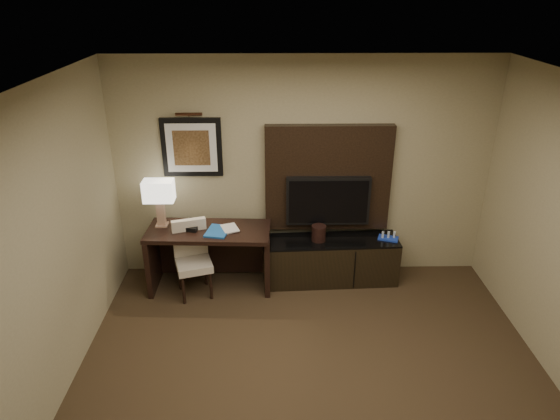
{
  "coord_description": "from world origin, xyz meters",
  "views": [
    {
      "loc": [
        -0.36,
        -3.12,
        3.4
      ],
      "look_at": [
        -0.28,
        1.8,
        1.15
      ],
      "focal_mm": 32.0,
      "sensor_mm": 36.0,
      "label": 1
    }
  ],
  "objects_px": {
    "credenza": "(330,260)",
    "desk_phone": "(190,225)",
    "table_lamp": "(160,204)",
    "ice_bucket": "(319,233)",
    "tv": "(328,201)",
    "desk_chair": "(194,264)",
    "desk": "(210,258)",
    "minibar_tray": "(388,236)"
  },
  "relations": [
    {
      "from": "credenza",
      "to": "desk",
      "type": "bearing_deg",
      "value": -178.8
    },
    {
      "from": "desk_chair",
      "to": "tv",
      "type": "bearing_deg",
      "value": -2.17
    },
    {
      "from": "desk_chair",
      "to": "ice_bucket",
      "type": "xyz_separation_m",
      "value": [
        1.48,
        0.28,
        0.25
      ]
    },
    {
      "from": "desk",
      "to": "ice_bucket",
      "type": "xyz_separation_m",
      "value": [
        1.3,
        0.1,
        0.28
      ]
    },
    {
      "from": "tv",
      "to": "desk_phone",
      "type": "xyz_separation_m",
      "value": [
        -1.62,
        -0.22,
        -0.2
      ]
    },
    {
      "from": "tv",
      "to": "ice_bucket",
      "type": "xyz_separation_m",
      "value": [
        -0.11,
        -0.14,
        -0.36
      ]
    },
    {
      "from": "table_lamp",
      "to": "desk_phone",
      "type": "xyz_separation_m",
      "value": [
        0.35,
        -0.1,
        -0.23
      ]
    },
    {
      "from": "desk",
      "to": "ice_bucket",
      "type": "height_order",
      "value": "desk"
    },
    {
      "from": "tv",
      "to": "table_lamp",
      "type": "height_order",
      "value": "table_lamp"
    },
    {
      "from": "desk",
      "to": "tv",
      "type": "relative_size",
      "value": 1.44
    },
    {
      "from": "desk_phone",
      "to": "minibar_tray",
      "type": "bearing_deg",
      "value": 16.76
    },
    {
      "from": "tv",
      "to": "desk_chair",
      "type": "xyz_separation_m",
      "value": [
        -1.59,
        -0.42,
        -0.61
      ]
    },
    {
      "from": "desk_chair",
      "to": "table_lamp",
      "type": "xyz_separation_m",
      "value": [
        -0.39,
        0.3,
        0.63
      ]
    },
    {
      "from": "desk_chair",
      "to": "ice_bucket",
      "type": "height_order",
      "value": "desk_chair"
    },
    {
      "from": "credenza",
      "to": "ice_bucket",
      "type": "height_order",
      "value": "ice_bucket"
    },
    {
      "from": "desk_phone",
      "to": "tv",
      "type": "bearing_deg",
      "value": 22.26
    },
    {
      "from": "desk_chair",
      "to": "ice_bucket",
      "type": "distance_m",
      "value": 1.52
    },
    {
      "from": "desk",
      "to": "desk_phone",
      "type": "bearing_deg",
      "value": 177.64
    },
    {
      "from": "desk",
      "to": "credenza",
      "type": "xyz_separation_m",
      "value": [
        1.46,
        0.1,
        -0.1
      ]
    },
    {
      "from": "tv",
      "to": "table_lamp",
      "type": "bearing_deg",
      "value": -176.38
    },
    {
      "from": "desk",
      "to": "ice_bucket",
      "type": "relative_size",
      "value": 7.47
    },
    {
      "from": "desk",
      "to": "credenza",
      "type": "relative_size",
      "value": 0.88
    },
    {
      "from": "credenza",
      "to": "minibar_tray",
      "type": "bearing_deg",
      "value": -1.74
    },
    {
      "from": "desk",
      "to": "table_lamp",
      "type": "relative_size",
      "value": 2.59
    },
    {
      "from": "desk",
      "to": "table_lamp",
      "type": "xyz_separation_m",
      "value": [
        -0.56,
        0.12,
        0.66
      ]
    },
    {
      "from": "desk",
      "to": "desk_phone",
      "type": "xyz_separation_m",
      "value": [
        -0.21,
        0.02,
        0.43
      ]
    },
    {
      "from": "credenza",
      "to": "desk_phone",
      "type": "xyz_separation_m",
      "value": [
        -1.66,
        -0.08,
        0.54
      ]
    },
    {
      "from": "minibar_tray",
      "to": "credenza",
      "type": "bearing_deg",
      "value": -179.01
    },
    {
      "from": "tv",
      "to": "desk_phone",
      "type": "distance_m",
      "value": 1.65
    },
    {
      "from": "table_lamp",
      "to": "desk_phone",
      "type": "distance_m",
      "value": 0.43
    },
    {
      "from": "credenza",
      "to": "table_lamp",
      "type": "distance_m",
      "value": 2.15
    },
    {
      "from": "table_lamp",
      "to": "ice_bucket",
      "type": "bearing_deg",
      "value": -0.62
    },
    {
      "from": "credenza",
      "to": "desk_phone",
      "type": "distance_m",
      "value": 1.75
    },
    {
      "from": "minibar_tray",
      "to": "desk_chair",
      "type": "bearing_deg",
      "value": -172.82
    },
    {
      "from": "ice_bucket",
      "to": "minibar_tray",
      "type": "bearing_deg",
      "value": 1.14
    },
    {
      "from": "credenza",
      "to": "desk_phone",
      "type": "relative_size",
      "value": 8.48
    },
    {
      "from": "tv",
      "to": "minibar_tray",
      "type": "height_order",
      "value": "tv"
    },
    {
      "from": "tv",
      "to": "table_lamp",
      "type": "xyz_separation_m",
      "value": [
        -1.98,
        -0.12,
        0.03
      ]
    },
    {
      "from": "desk_chair",
      "to": "table_lamp",
      "type": "relative_size",
      "value": 1.49
    },
    {
      "from": "table_lamp",
      "to": "desk_phone",
      "type": "height_order",
      "value": "table_lamp"
    },
    {
      "from": "table_lamp",
      "to": "minibar_tray",
      "type": "distance_m",
      "value": 2.75
    },
    {
      "from": "ice_bucket",
      "to": "desk_chair",
      "type": "bearing_deg",
      "value": -169.4
    }
  ]
}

